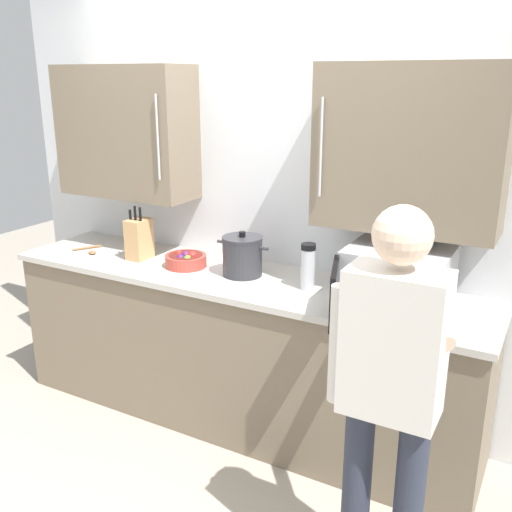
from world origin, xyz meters
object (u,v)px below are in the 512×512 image
person_figure (390,380)px  fruit_bowl (186,260)px  microwave_oven (392,275)px  knife_block (139,239)px  thermos_flask (308,266)px  wooden_spoon (90,250)px  stock_pot (242,256)px

person_figure → fruit_bowl: bearing=151.4°
microwave_oven → person_figure: (0.24, -0.82, -0.10)m
fruit_bowl → knife_block: 0.35m
knife_block → thermos_flask: knife_block is taller
wooden_spoon → person_figure: person_figure is taller
microwave_oven → thermos_flask: (-0.43, -0.04, -0.01)m
stock_pot → thermos_flask: (0.41, -0.03, 0.01)m
microwave_oven → person_figure: bearing=-73.9°
fruit_bowl → person_figure: bearing=-28.6°
thermos_flask → person_figure: (0.67, -0.78, -0.09)m
wooden_spoon → stock_pot: stock_pot is taller
wooden_spoon → person_figure: bearing=-18.8°
knife_block → microwave_oven: bearing=1.7°
fruit_bowl → stock_pot: bearing=4.8°
fruit_bowl → thermos_flask: size_ratio=0.98×
knife_block → fruit_bowl: bearing=1.2°
wooden_spoon → thermos_flask: size_ratio=0.80×
wooden_spoon → knife_block: 0.39m
person_figure → stock_pot: bearing=142.8°
stock_pot → microwave_oven: bearing=0.5°
fruit_bowl → knife_block: bearing=-178.8°
stock_pot → fruit_bowl: size_ratio=1.33×
thermos_flask → person_figure: size_ratio=0.16×
microwave_oven → stock_pot: microwave_oven is taller
fruit_bowl → knife_block: knife_block is taller
microwave_oven → person_figure: size_ratio=0.47×
stock_pot → person_figure: person_figure is taller
microwave_oven → stock_pot: 0.84m
microwave_oven → thermos_flask: bearing=-174.8°
wooden_spoon → thermos_flask: thermos_flask is taller
fruit_bowl → thermos_flask: thermos_flask is taller
microwave_oven → person_figure: person_figure is taller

